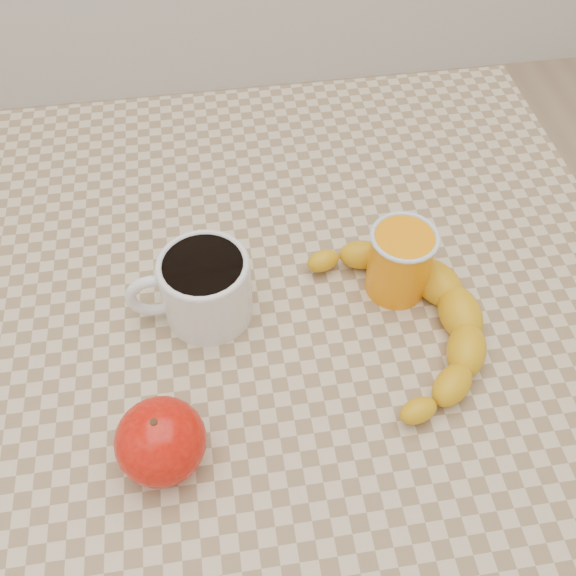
{
  "coord_description": "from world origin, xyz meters",
  "views": [
    {
      "loc": [
        -0.07,
        -0.43,
        1.32
      ],
      "look_at": [
        0.0,
        0.0,
        0.77
      ],
      "focal_mm": 40.0,
      "sensor_mm": 36.0,
      "label": 1
    }
  ],
  "objects": [
    {
      "name": "coffee_mug",
      "position": [
        -0.09,
        -0.0,
        0.79
      ],
      "size": [
        0.13,
        0.1,
        0.08
      ],
      "color": "silver",
      "rests_on": "table"
    },
    {
      "name": "ground",
      "position": [
        0.0,
        0.0,
        0.0
      ],
      "size": [
        3.0,
        3.0,
        0.0
      ],
      "primitive_type": "plane",
      "color": "tan",
      "rests_on": "ground"
    },
    {
      "name": "apple",
      "position": [
        -0.14,
        -0.17,
        0.79
      ],
      "size": [
        0.09,
        0.09,
        0.08
      ],
      "color": "#A90905",
      "rests_on": "table"
    },
    {
      "name": "banana",
      "position": [
        0.12,
        -0.06,
        0.77
      ],
      "size": [
        0.24,
        0.31,
        0.04
      ],
      "primitive_type": null,
      "rotation": [
        0.0,
        0.0,
        0.09
      ],
      "color": "gold",
      "rests_on": "table"
    },
    {
      "name": "orange_juice_glass",
      "position": [
        0.12,
        -0.0,
        0.79
      ],
      "size": [
        0.07,
        0.07,
        0.08
      ],
      "color": "orange",
      "rests_on": "table"
    },
    {
      "name": "table",
      "position": [
        0.0,
        0.0,
        0.66
      ],
      "size": [
        0.8,
        0.8,
        0.75
      ],
      "color": "#C2AD89",
      "rests_on": "ground"
    }
  ]
}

